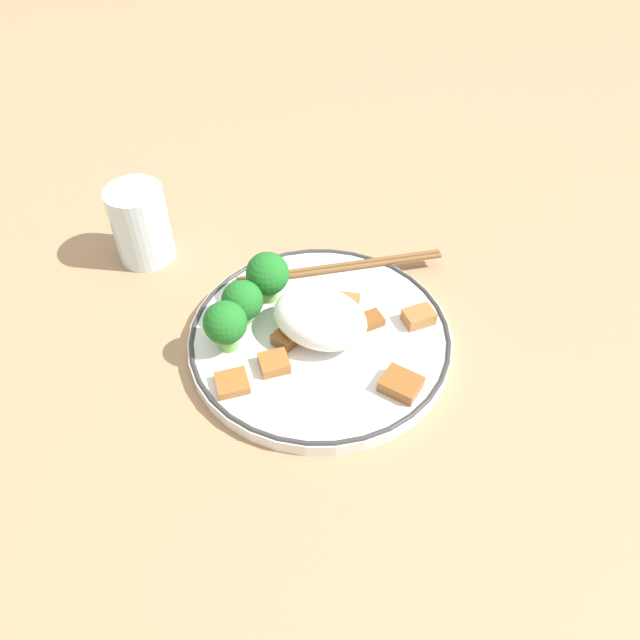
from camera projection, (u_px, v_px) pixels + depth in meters
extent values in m
plane|color=#9E7A56|center=(320.00, 343.00, 0.63)|extent=(3.00, 3.00, 0.00)
cylinder|color=white|center=(320.00, 339.00, 0.62)|extent=(0.26, 0.26, 0.01)
torus|color=#333333|center=(320.00, 334.00, 0.62)|extent=(0.26, 0.26, 0.01)
ellipsoid|color=white|center=(324.00, 319.00, 0.60)|extent=(0.09, 0.07, 0.05)
cylinder|color=#72AD4C|center=(269.00, 292.00, 0.64)|extent=(0.02, 0.02, 0.02)
sphere|color=#1E6B23|center=(268.00, 274.00, 0.63)|extent=(0.04, 0.04, 0.04)
cylinder|color=#72AD4C|center=(244.00, 316.00, 0.62)|extent=(0.02, 0.02, 0.01)
sphere|color=#1E6B23|center=(242.00, 301.00, 0.61)|extent=(0.04, 0.04, 0.04)
cylinder|color=#72AD4C|center=(228.00, 340.00, 0.60)|extent=(0.02, 0.02, 0.02)
sphere|color=#1E6B23|center=(225.00, 323.00, 0.58)|extent=(0.04, 0.04, 0.04)
cube|color=brown|center=(363.00, 323.00, 0.62)|extent=(0.04, 0.04, 0.01)
cube|color=#995B28|center=(274.00, 363.00, 0.58)|extent=(0.04, 0.04, 0.01)
cube|color=#995B28|center=(232.00, 383.00, 0.57)|extent=(0.04, 0.04, 0.01)
cube|color=#9E6633|center=(419.00, 317.00, 0.62)|extent=(0.04, 0.04, 0.01)
cube|color=#9E6633|center=(336.00, 301.00, 0.64)|extent=(0.05, 0.04, 0.01)
cube|color=brown|center=(289.00, 335.00, 0.61)|extent=(0.03, 0.04, 0.01)
cube|color=brown|center=(401.00, 384.00, 0.56)|extent=(0.04, 0.03, 0.01)
cylinder|color=brown|center=(340.00, 265.00, 0.68)|extent=(0.18, 0.15, 0.01)
cylinder|color=brown|center=(341.00, 269.00, 0.68)|extent=(0.18, 0.15, 0.01)
cylinder|color=silver|center=(141.00, 224.00, 0.69)|extent=(0.06, 0.06, 0.09)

